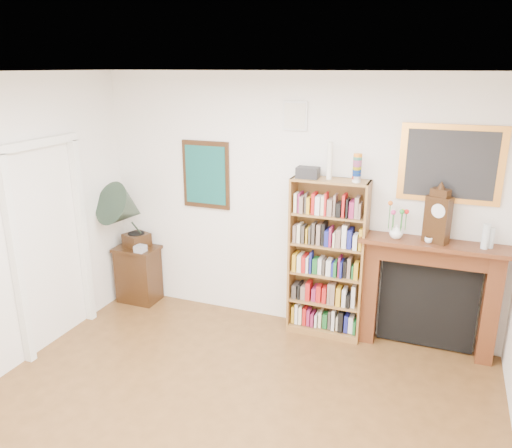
{
  "coord_description": "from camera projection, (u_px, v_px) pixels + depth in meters",
  "views": [
    {
      "loc": [
        1.51,
        -2.56,
        2.84
      ],
      "look_at": [
        -0.09,
        1.6,
        1.43
      ],
      "focal_mm": 35.0,
      "sensor_mm": 36.0,
      "label": 1
    }
  ],
  "objects": [
    {
      "name": "fireplace",
      "position": [
        429.0,
        286.0,
        5.06
      ],
      "size": [
        1.43,
        0.35,
        1.2
      ],
      "rotation": [
        0.0,
        0.0,
        0.01
      ],
      "color": "#492011",
      "rests_on": "floor"
    },
    {
      "name": "teacup",
      "position": [
        429.0,
        240.0,
        4.83
      ],
      "size": [
        0.09,
        0.09,
        0.06
      ],
      "primitive_type": "imported",
      "rotation": [
        0.0,
        0.0,
        -0.21
      ],
      "color": "white",
      "rests_on": "fireplace"
    },
    {
      "name": "mantel_clock",
      "position": [
        438.0,
        217.0,
        4.78
      ],
      "size": [
        0.26,
        0.21,
        0.53
      ],
      "rotation": [
        0.0,
        0.0,
        -0.43
      ],
      "color": "black",
      "rests_on": "fireplace"
    },
    {
      "name": "gilt_painting",
      "position": [
        451.0,
        164.0,
        4.74
      ],
      "size": [
        0.95,
        0.04,
        0.75
      ],
      "color": "orange",
      "rests_on": "back_wall"
    },
    {
      "name": "gramophone",
      "position": [
        127.0,
        211.0,
        5.91
      ],
      "size": [
        0.7,
        0.79,
        0.87
      ],
      "rotation": [
        0.0,
        0.0,
        -0.32
      ],
      "color": "black",
      "rests_on": "side_cabinet"
    },
    {
      "name": "bookshelf",
      "position": [
        327.0,
        251.0,
        5.29
      ],
      "size": [
        0.8,
        0.28,
        2.01
      ],
      "rotation": [
        0.0,
        0.0,
        -0.0
      ],
      "color": "brown",
      "rests_on": "floor"
    },
    {
      "name": "small_picture",
      "position": [
        295.0,
        116.0,
        5.15
      ],
      "size": [
        0.26,
        0.04,
        0.3
      ],
      "color": "white",
      "rests_on": "back_wall"
    },
    {
      "name": "side_cabinet",
      "position": [
        139.0,
        274.0,
        6.25
      ],
      "size": [
        0.52,
        0.38,
        0.71
      ],
      "primitive_type": "cube",
      "rotation": [
        0.0,
        0.0,
        0.0
      ],
      "color": "black",
      "rests_on": "floor"
    },
    {
      "name": "door_casing",
      "position": [
        49.0,
        228.0,
        5.09
      ],
      "size": [
        0.08,
        1.02,
        2.17
      ],
      "color": "white",
      "rests_on": "left_wall"
    },
    {
      "name": "bottle_left",
      "position": [
        486.0,
        236.0,
        4.65
      ],
      "size": [
        0.07,
        0.07,
        0.24
      ],
      "primitive_type": "cylinder",
      "color": "silver",
      "rests_on": "fireplace"
    },
    {
      "name": "bottle_right",
      "position": [
        491.0,
        238.0,
        4.67
      ],
      "size": [
        0.06,
        0.06,
        0.2
      ],
      "primitive_type": "cylinder",
      "color": "silver",
      "rests_on": "fireplace"
    },
    {
      "name": "teal_poster",
      "position": [
        206.0,
        175.0,
        5.72
      ],
      "size": [
        0.58,
        0.04,
        0.78
      ],
      "color": "black",
      "rests_on": "back_wall"
    },
    {
      "name": "room",
      "position": [
        181.0,
        299.0,
        3.23
      ],
      "size": [
        4.51,
        5.01,
        2.81
      ],
      "color": "#57381A",
      "rests_on": "ground"
    },
    {
      "name": "cd_stack",
      "position": [
        140.0,
        249.0,
        5.98
      ],
      "size": [
        0.13,
        0.13,
        0.08
      ],
      "primitive_type": "cube",
      "rotation": [
        0.0,
        0.0,
        -0.04
      ],
      "color": "silver",
      "rests_on": "side_cabinet"
    },
    {
      "name": "flower_vase",
      "position": [
        396.0,
        232.0,
        4.95
      ],
      "size": [
        0.14,
        0.14,
        0.14
      ],
      "primitive_type": "imported",
      "rotation": [
        0.0,
        0.0,
        0.03
      ],
      "color": "white",
      "rests_on": "fireplace"
    }
  ]
}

